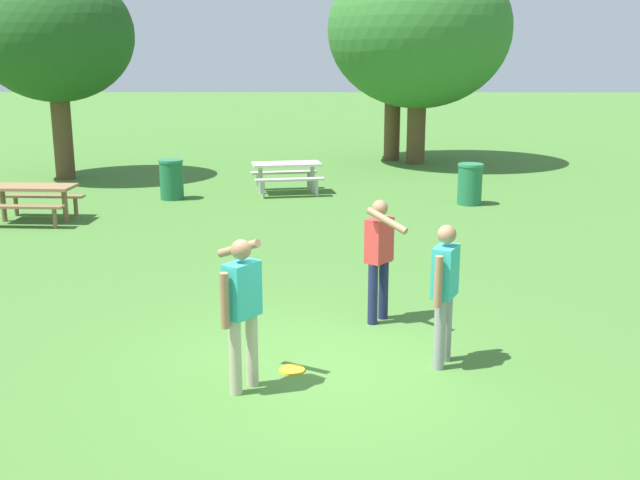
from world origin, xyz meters
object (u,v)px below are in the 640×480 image
object	(u,v)px
picnic_table_far	(287,171)
trash_can_beside_table	(470,184)
tree_far_right	(419,30)
tree_tall_left	(55,36)
person_thrower	(241,303)
person_bystander	(445,286)
picnic_table_near	(33,195)
person_catcher	(380,251)
tree_broad_center	(394,40)
frisbee	(292,370)
trash_can_further_along	(172,179)

from	to	relation	value
picnic_table_far	trash_can_beside_table	world-z (taller)	trash_can_beside_table
tree_far_right	tree_tall_left	bearing A→B (deg)	-162.98
person_thrower	person_bystander	world-z (taller)	same
picnic_table_near	picnic_table_far	world-z (taller)	same
picnic_table_far	person_catcher	bearing A→B (deg)	-79.59
trash_can_beside_table	tree_far_right	xyz separation A→B (m)	(-0.52, 6.73, 3.65)
picnic_table_near	tree_broad_center	xyz separation A→B (m)	(8.26, 9.47, 3.28)
person_thrower	picnic_table_far	bearing A→B (deg)	90.78
frisbee	tree_broad_center	bearing A→B (deg)	81.72
picnic_table_far	trash_can_further_along	xyz separation A→B (m)	(-2.74, -0.84, -0.08)
tree_broad_center	tree_far_right	bearing A→B (deg)	-47.61
person_catcher	frisbee	distance (m)	2.18
picnic_table_near	person_thrower	bearing A→B (deg)	-56.94
picnic_table_near	person_bystander	bearing A→B (deg)	-44.81
picnic_table_far	tree_broad_center	world-z (taller)	tree_broad_center
trash_can_further_along	tree_far_right	world-z (taller)	tree_far_right
picnic_table_far	tree_tall_left	distance (m)	7.51
picnic_table_near	tree_broad_center	world-z (taller)	tree_broad_center
picnic_table_far	trash_can_beside_table	size ratio (longest dim) A/B	2.01
tree_tall_left	person_bystander	bearing A→B (deg)	-56.18
person_bystander	frisbee	size ratio (longest dim) A/B	5.77
trash_can_further_along	tree_tall_left	distance (m)	5.83
person_catcher	tree_broad_center	xyz separation A→B (m)	(1.41, 15.47, 2.89)
person_catcher	trash_can_beside_table	bearing A→B (deg)	71.73
trash_can_further_along	tree_broad_center	size ratio (longest dim) A/B	0.17
person_catcher	trash_can_beside_table	xyz separation A→B (m)	(2.63, 7.97, -0.48)
frisbee	trash_can_further_along	size ratio (longest dim) A/B	0.30
person_thrower	picnic_table_far	distance (m)	11.50
picnic_table_near	tree_tall_left	size ratio (longest dim) A/B	0.31
trash_can_further_along	trash_can_beside_table	bearing A→B (deg)	-4.65
person_thrower	tree_tall_left	world-z (taller)	tree_tall_left
person_thrower	frisbee	xyz separation A→B (m)	(0.49, 0.47, -0.95)
frisbee	tree_tall_left	size ratio (longest dim) A/B	0.05
person_catcher	tree_tall_left	world-z (taller)	tree_tall_left
trash_can_further_along	tree_broad_center	world-z (taller)	tree_broad_center
person_thrower	person_catcher	distance (m)	2.63
picnic_table_far	person_bystander	bearing A→B (deg)	-77.71
person_catcher	tree_far_right	distance (m)	15.19
frisbee	tree_broad_center	world-z (taller)	tree_broad_center
person_thrower	trash_can_beside_table	distance (m)	10.93
person_bystander	tree_broad_center	size ratio (longest dim) A/B	0.29
person_bystander	tree_tall_left	size ratio (longest dim) A/B	0.29
person_thrower	trash_can_beside_table	bearing A→B (deg)	67.38
person_thrower	tree_tall_left	distance (m)	15.44
person_thrower	person_bystander	distance (m)	2.30
person_bystander	tree_broad_center	world-z (taller)	tree_broad_center
person_bystander	trash_can_further_along	size ratio (longest dim) A/B	1.71
person_thrower	tree_broad_center	size ratio (longest dim) A/B	0.29
person_thrower	tree_far_right	world-z (taller)	tree_far_right
frisbee	trash_can_beside_table	world-z (taller)	trash_can_beside_table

